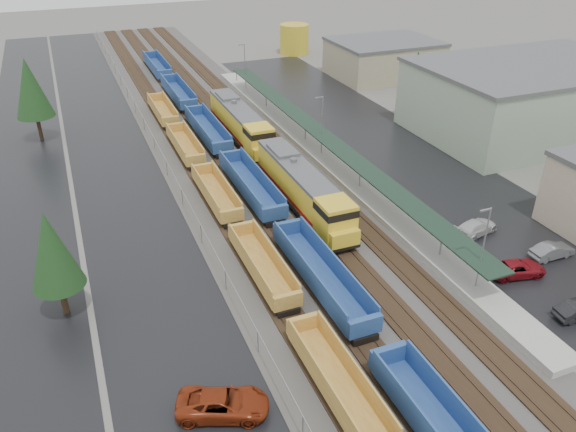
# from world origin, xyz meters

# --- Properties ---
(ballast_strip) EXTENTS (20.00, 160.00, 0.08)m
(ballast_strip) POSITION_xyz_m (0.00, 60.00, 0.04)
(ballast_strip) COLOR #302D2B
(ballast_strip) RESTS_ON ground
(trackbed) EXTENTS (14.60, 160.00, 0.22)m
(trackbed) POSITION_xyz_m (-0.00, 60.00, 0.16)
(trackbed) COLOR black
(trackbed) RESTS_ON ground
(west_parking_lot) EXTENTS (10.00, 160.00, 0.02)m
(west_parking_lot) POSITION_xyz_m (-15.00, 60.00, 0.01)
(west_parking_lot) COLOR black
(west_parking_lot) RESTS_ON ground
(west_road) EXTENTS (9.00, 160.00, 0.02)m
(west_road) POSITION_xyz_m (-25.00, 60.00, 0.01)
(west_road) COLOR black
(west_road) RESTS_ON ground
(east_commuter_lot) EXTENTS (16.00, 100.00, 0.02)m
(east_commuter_lot) POSITION_xyz_m (19.00, 50.00, 0.01)
(east_commuter_lot) COLOR black
(east_commuter_lot) RESTS_ON ground
(station_platform) EXTENTS (3.00, 80.00, 8.00)m
(station_platform) POSITION_xyz_m (9.50, 50.01, 0.73)
(station_platform) COLOR #9E9B93
(station_platform) RESTS_ON ground
(chainlink_fence) EXTENTS (0.08, 160.04, 2.02)m
(chainlink_fence) POSITION_xyz_m (-9.50, 58.44, 1.61)
(chainlink_fence) COLOR gray
(chainlink_fence) RESTS_ON ground
(industrial_buildings) EXTENTS (32.52, 75.30, 9.50)m
(industrial_buildings) POSITION_xyz_m (37.76, 45.85, 4.25)
(industrial_buildings) COLOR #BEB091
(industrial_buildings) RESTS_ON ground
(tree_west_near) EXTENTS (3.96, 3.96, 9.00)m
(tree_west_near) POSITION_xyz_m (-22.00, 30.00, 5.82)
(tree_west_near) COLOR #332316
(tree_west_near) RESTS_ON ground
(tree_west_far) EXTENTS (4.84, 4.84, 11.00)m
(tree_west_far) POSITION_xyz_m (-23.00, 70.00, 7.12)
(tree_west_far) COLOR #332316
(tree_west_far) RESTS_ON ground
(tree_east) EXTENTS (4.40, 4.40, 10.00)m
(tree_east) POSITION_xyz_m (28.00, 58.00, 6.47)
(tree_east) COLOR #332316
(tree_east) RESTS_ON ground
(locomotive_lead) EXTENTS (3.12, 20.54, 4.65)m
(locomotive_lead) POSITION_xyz_m (2.00, 38.28, 2.47)
(locomotive_lead) COLOR black
(locomotive_lead) RESTS_ON ground
(locomotive_trail) EXTENTS (3.12, 20.54, 4.65)m
(locomotive_trail) POSITION_xyz_m (2.00, 59.28, 2.47)
(locomotive_trail) COLOR black
(locomotive_trail) RESTS_ON ground
(well_string_yellow) EXTENTS (2.46, 99.41, 2.18)m
(well_string_yellow) POSITION_xyz_m (-6.00, 28.83, 1.10)
(well_string_yellow) COLOR #A3762D
(well_string_yellow) RESTS_ON ground
(well_string_blue) EXTENTS (2.76, 124.52, 2.45)m
(well_string_blue) POSITION_xyz_m (-2.00, 43.65, 1.21)
(well_string_blue) COLOR navy
(well_string_blue) RESTS_ON ground
(storage_tank) EXTENTS (5.98, 5.98, 5.98)m
(storage_tank) POSITION_xyz_m (27.63, 102.20, 2.99)
(storage_tank) COLOR gold
(storage_tank) RESTS_ON ground
(parked_car_west_c) EXTENTS (4.66, 6.41, 1.62)m
(parked_car_west_c) POSITION_xyz_m (-13.36, 15.72, 0.81)
(parked_car_west_c) COLOR maroon
(parked_car_west_c) RESTS_ON ground
(parked_car_east_b) EXTENTS (3.22, 5.25, 1.36)m
(parked_car_east_b) POSITION_xyz_m (14.45, 20.65, 0.68)
(parked_car_east_b) COLOR maroon
(parked_car_east_b) RESTS_ON ground
(parked_car_east_c) EXTENTS (3.24, 5.40, 1.47)m
(parked_car_east_c) POSITION_xyz_m (15.50, 27.60, 0.73)
(parked_car_east_c) COLOR silver
(parked_car_east_c) RESTS_ON ground
(parked_car_east_e) EXTENTS (1.49, 4.23, 1.39)m
(parked_car_east_e) POSITION_xyz_m (19.30, 21.66, 0.70)
(parked_car_east_e) COLOR slate
(parked_car_east_e) RESTS_ON ground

